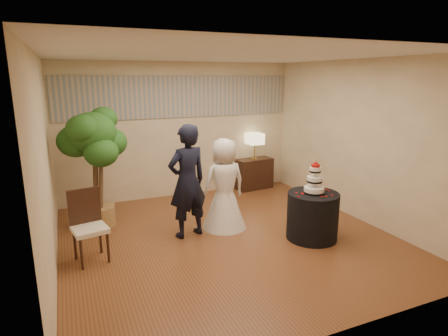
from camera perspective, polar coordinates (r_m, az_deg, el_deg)
name	(u,v)px	position (r m, az deg, el deg)	size (l,w,h in m)	color
floor	(228,238)	(6.06, 0.63, -10.62)	(5.00, 5.00, 0.00)	brown
ceiling	(229,55)	(5.52, 0.71, 16.87)	(5.00, 5.00, 0.00)	white
wall_back	(180,130)	(7.94, -6.69, 5.71)	(5.00, 0.06, 2.80)	beige
wall_front	(340,201)	(3.56, 17.25, -4.89)	(5.00, 0.06, 2.80)	beige
wall_left	(45,167)	(5.17, -25.58, 0.09)	(0.06, 5.00, 2.80)	beige
wall_right	(358,141)	(7.01, 19.76, 3.91)	(0.06, 5.00, 2.80)	beige
mural_border	(180,97)	(7.86, -6.79, 10.75)	(4.90, 0.02, 0.85)	gray
groom	(187,182)	(5.88, -5.59, -2.07)	(0.66, 0.43, 1.81)	black
bride	(224,184)	(6.22, 0.04, -2.41)	(0.75, 0.75, 1.53)	white
cake_table	(312,216)	(6.08, 13.33, -7.10)	(0.80, 0.80, 0.75)	black
wedding_cake	(315,178)	(5.89, 13.66, -1.42)	(0.32, 0.32, 0.50)	white
console	(254,174)	(8.56, 4.61, -0.86)	(0.83, 0.37, 0.69)	black
table_lamp	(255,146)	(8.42, 4.69, 3.33)	(0.33, 0.33, 0.58)	#CDBE87
ficus_tree	(95,168)	(6.58, -19.07, 0.05)	(0.98, 0.98, 2.05)	#24591C
side_chair	(90,227)	(5.49, -19.80, -8.48)	(0.46, 0.48, 1.00)	black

